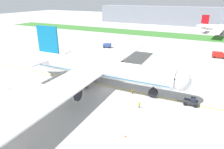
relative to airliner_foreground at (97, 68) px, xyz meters
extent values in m
plane|color=#ADAAA5|center=(4.02, -1.58, -6.24)|extent=(600.00, 600.00, 0.00)
cube|color=yellow|center=(4.02, 1.33, -6.24)|extent=(280.00, 0.36, 0.01)
cube|color=#38722D|center=(4.02, 104.94, -6.19)|extent=(320.00, 24.00, 0.10)
cylinder|color=white|center=(0.84, 0.02, 0.17)|extent=(47.15, 6.89, 5.70)
cube|color=#0C6B9E|center=(0.84, 0.02, -0.83)|extent=(45.26, 6.39, 0.68)
sphere|color=white|center=(25.91, 0.66, 0.17)|extent=(5.41, 5.41, 5.41)
cone|color=white|center=(-25.23, -0.64, 0.60)|extent=(6.39, 5.00, 4.84)
cube|color=#0C6B9E|center=(-18.90, -0.48, 7.58)|extent=(8.48, 0.78, 9.12)
cube|color=white|center=(-19.99, 5.19, 1.02)|extent=(5.40, 9.25, 0.40)
cube|color=white|center=(-19.70, -6.20, 1.02)|extent=(5.40, 9.25, 0.40)
cube|color=white|center=(-2.12, 23.96, -0.54)|extent=(11.41, 42.57, 0.46)
cube|color=white|center=(-0.90, -24.04, -0.54)|extent=(11.41, 42.57, 0.46)
cylinder|color=#B7BABF|center=(-0.47, 14.48, -2.27)|extent=(5.49, 3.27, 3.13)
cylinder|color=black|center=(2.24, 14.55, -2.27)|extent=(0.55, 3.30, 3.29)
cylinder|color=#B7BABF|center=(0.27, -14.49, -2.27)|extent=(5.49, 3.27, 3.13)
cylinder|color=black|center=(2.97, -14.42, -2.27)|extent=(0.55, 3.30, 3.29)
cylinder|color=black|center=(18.70, 0.47, -3.78)|extent=(0.60, 0.60, 2.21)
cylinder|color=black|center=(18.70, 0.47, -4.89)|extent=(2.74, 1.29, 2.71)
cylinder|color=black|center=(-3.00, 2.92, -3.78)|extent=(0.60, 0.60, 2.21)
cylinder|color=black|center=(-3.00, 2.92, -4.89)|extent=(2.74, 1.29, 2.71)
cylinder|color=black|center=(-2.84, -3.07, -3.78)|extent=(0.60, 0.60, 2.21)
cylinder|color=black|center=(-2.84, -3.07, -4.89)|extent=(2.74, 1.29, 2.71)
cube|color=black|center=(25.06, 0.63, 0.88)|extent=(2.10, 4.32, 1.03)
sphere|color=black|center=(-17.09, 2.36, 0.68)|extent=(0.40, 0.40, 0.40)
sphere|color=black|center=(-14.12, 2.43, 0.68)|extent=(0.40, 0.40, 0.40)
sphere|color=black|center=(-11.14, 2.51, 0.68)|extent=(0.40, 0.40, 0.40)
sphere|color=black|center=(-8.16, 2.59, 0.68)|extent=(0.40, 0.40, 0.40)
sphere|color=black|center=(-5.18, 2.66, 0.68)|extent=(0.40, 0.40, 0.40)
sphere|color=black|center=(-2.21, 2.74, 0.68)|extent=(0.40, 0.40, 0.40)
sphere|color=black|center=(0.77, 2.81, 0.68)|extent=(0.40, 0.40, 0.40)
sphere|color=black|center=(3.75, 2.89, 0.68)|extent=(0.40, 0.40, 0.40)
sphere|color=black|center=(6.72, 2.96, 0.68)|extent=(0.40, 0.40, 0.40)
sphere|color=black|center=(9.70, 3.04, 0.68)|extent=(0.40, 0.40, 0.40)
sphere|color=black|center=(12.68, 3.11, 0.68)|extent=(0.40, 0.40, 0.40)
sphere|color=black|center=(15.66, 3.19, 0.68)|extent=(0.40, 0.40, 0.40)
sphere|color=black|center=(18.63, 3.27, 0.68)|extent=(0.40, 0.40, 0.40)
cube|color=#26262B|center=(29.11, 0.74, -5.41)|extent=(3.75, 2.29, 0.77)
cube|color=black|center=(29.67, 0.75, -4.58)|extent=(1.37, 1.70, 0.90)
cylinder|color=black|center=(26.36, 0.67, -5.64)|extent=(1.80, 0.17, 0.12)
cylinder|color=black|center=(27.85, -0.39, -5.79)|extent=(0.91, 0.37, 0.90)
cylinder|color=black|center=(27.79, 1.80, -5.79)|extent=(0.91, 0.37, 0.90)
cylinder|color=black|center=(30.43, -0.33, -5.79)|extent=(0.91, 0.37, 0.90)
cylinder|color=black|center=(30.38, 1.87, -5.79)|extent=(0.91, 0.37, 0.90)
cylinder|color=black|center=(12.61, -0.16, -5.83)|extent=(0.12, 0.12, 0.83)
cylinder|color=orange|center=(12.66, -0.02, -5.15)|extent=(0.10, 0.10, 0.53)
cylinder|color=black|center=(12.54, -0.34, -5.83)|extent=(0.12, 0.12, 0.83)
cylinder|color=orange|center=(12.49, -0.47, -5.15)|extent=(0.10, 0.10, 0.53)
cube|color=orange|center=(12.57, -0.25, -5.12)|extent=(0.38, 0.49, 0.59)
sphere|color=#8C6647|center=(12.57, -0.25, -4.71)|extent=(0.22, 0.22, 0.22)
cylinder|color=black|center=(17.25, -7.17, -5.80)|extent=(0.13, 0.13, 0.88)
cylinder|color=#BFE519|center=(17.40, -7.11, -5.08)|extent=(0.10, 0.10, 0.56)
cylinder|color=black|center=(17.06, -7.25, -5.80)|extent=(0.13, 0.13, 0.88)
cylinder|color=#BFE519|center=(16.92, -7.31, -5.08)|extent=(0.10, 0.10, 0.56)
cube|color=#BFE519|center=(17.16, -7.21, -5.05)|extent=(0.53, 0.41, 0.63)
sphere|color=brown|center=(17.16, -7.21, -4.60)|extent=(0.24, 0.24, 0.24)
cube|color=#F2590C|center=(18.44, -19.52, -6.23)|extent=(0.36, 0.36, 0.03)
cone|color=#F2590C|center=(18.44, -19.52, -5.94)|extent=(0.28, 0.28, 0.55)
cylinder|color=white|center=(18.44, -19.52, -5.91)|extent=(0.17, 0.17, 0.06)
cube|color=#F2590C|center=(-23.77, -14.69, -6.23)|extent=(0.36, 0.36, 0.03)
cone|color=#F2590C|center=(-23.77, -14.69, -5.94)|extent=(0.28, 0.28, 0.55)
cylinder|color=white|center=(-23.77, -14.69, -5.91)|extent=(0.17, 0.17, 0.06)
cube|color=#B21E19|center=(35.16, 53.65, -4.55)|extent=(4.69, 2.58, 2.49)
cube|color=#B21E19|center=(38.04, 53.90, -4.84)|extent=(1.93, 2.26, 1.90)
cylinder|color=black|center=(37.94, 55.00, -5.79)|extent=(0.92, 0.38, 0.90)
cylinder|color=black|center=(38.13, 52.80, -5.79)|extent=(0.92, 0.38, 0.90)
cylinder|color=black|center=(33.95, 54.65, -5.79)|extent=(0.92, 0.38, 0.90)
cylinder|color=black|center=(34.13, 52.46, -5.79)|extent=(0.92, 0.38, 0.90)
cube|color=white|center=(-9.39, 36.07, -4.45)|extent=(4.13, 2.47, 2.69)
cube|color=white|center=(-11.93, 35.90, -4.94)|extent=(1.69, 2.22, 1.70)
cube|color=#263347|center=(-12.65, 35.85, -4.60)|extent=(0.20, 1.86, 0.75)
cylinder|color=black|center=(-11.86, 34.79, -5.79)|extent=(0.92, 0.36, 0.90)
cylinder|color=black|center=(-12.01, 37.00, -5.79)|extent=(0.92, 0.36, 0.90)
cylinder|color=black|center=(-8.32, 35.03, -5.79)|extent=(0.92, 0.36, 0.90)
cylinder|color=black|center=(-8.47, 37.24, -5.79)|extent=(0.92, 0.36, 0.90)
cube|color=#33478C|center=(-21.16, 48.38, -4.75)|extent=(3.80, 3.01, 2.09)
cube|color=#33478C|center=(-23.24, 47.87, -4.89)|extent=(1.79, 2.43, 1.80)
cube|color=#263347|center=(-23.83, 47.73, -4.53)|extent=(0.53, 1.88, 0.79)
cylinder|color=black|center=(-22.97, 46.77, -5.79)|extent=(0.95, 0.51, 0.90)
cylinder|color=black|center=(-23.51, 48.98, -5.79)|extent=(0.95, 0.51, 0.90)
cylinder|color=black|center=(-20.07, 47.48, -5.79)|extent=(0.95, 0.51, 0.90)
cylinder|color=black|center=(-20.61, 49.69, -5.79)|extent=(0.95, 0.51, 0.90)
cylinder|color=white|center=(37.43, 126.40, -1.34)|extent=(31.04, 8.12, 4.36)
cube|color=#B20C14|center=(37.43, 126.40, -2.10)|extent=(29.78, 7.62, 0.52)
cone|color=white|center=(20.24, 128.54, -1.02)|extent=(5.21, 4.27, 3.70)
cube|color=#B20C14|center=(24.62, 127.99, 4.32)|extent=(5.54, 1.12, 6.97)
cube|color=white|center=(24.55, 132.39, -0.69)|extent=(4.22, 7.33, 0.30)
cube|color=white|center=(23.47, 123.74, -0.69)|extent=(4.22, 7.33, 0.30)
cube|color=white|center=(37.89, 142.47, -1.89)|extent=(10.13, 28.29, 0.35)
cube|color=white|center=(33.93, 110.70, -1.89)|extent=(10.13, 28.29, 0.35)
cylinder|color=#B7BABF|center=(38.03, 136.18, -3.20)|extent=(4.40, 2.89, 2.40)
cylinder|color=#B7BABF|center=(35.62, 116.76, -3.20)|extent=(4.40, 2.89, 2.40)
cylinder|color=black|center=(37.67, 116.51, -3.20)|extent=(0.67, 2.54, 2.52)
cylinder|color=black|center=(35.28, 128.97, -4.36)|extent=(0.46, 0.46, 1.69)
cylinder|color=black|center=(35.28, 128.97, -5.21)|extent=(2.17, 1.18, 2.07)
cylinder|color=black|center=(34.71, 124.43, -4.36)|extent=(0.46, 0.46, 1.69)
cylinder|color=black|center=(34.71, 124.43, -5.21)|extent=(2.17, 1.18, 2.07)
cube|color=gray|center=(-17.90, 169.30, 2.76)|extent=(137.91, 20.00, 18.00)
camera|label=1|loc=(31.30, -51.61, 21.34)|focal=32.04mm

